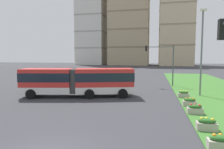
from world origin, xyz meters
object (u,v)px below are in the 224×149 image
apartment_tower_westcentre (130,15)px  apartment_tower_centre (176,27)px  flower_planter_0 (221,142)px  traffic_light_far_right (163,58)px  flower_planter_2 (195,109)px  articulated_bus (78,81)px  flower_planter_1 (207,124)px  car_silver_hatch (89,78)px  flower_planter_3 (190,102)px  apartment_tower_west (93,18)px  flower_planter_4 (184,94)px  streetlight_median (202,49)px

apartment_tower_westcentre → apartment_tower_centre: bearing=-7.1°
flower_planter_0 → traffic_light_far_right: 20.41m
flower_planter_2 → apartment_tower_westcentre: apartment_tower_westcentre is taller
articulated_bus → flower_planter_1: (10.95, -7.96, -1.23)m
car_silver_hatch → flower_planter_0: 25.72m
flower_planter_0 → flower_planter_3: 8.19m
flower_planter_2 → apartment_tower_centre: (6.89, 89.97, 18.60)m
articulated_bus → traffic_light_far_right: size_ratio=2.04×
articulated_bus → flower_planter_0: bearing=-43.6°
flower_planter_1 → apartment_tower_west: apartment_tower_west is taller
articulated_bus → apartment_tower_westcentre: 91.99m
car_silver_hatch → apartment_tower_west: 85.72m
traffic_light_far_right → flower_planter_2: bearing=-82.8°
flower_planter_1 → apartment_tower_westcentre: bearing=99.7°
flower_planter_4 → traffic_light_far_right: 9.09m
flower_planter_0 → flower_planter_1: 2.48m
flower_planter_0 → apartment_tower_westcentre: (-16.53, 98.75, 26.34)m
streetlight_median → apartment_tower_centre: 83.73m
apartment_tower_westcentre → apartment_tower_west: bearing=176.3°
flower_planter_2 → streetlight_median: streetlight_median is taller
streetlight_median → apartment_tower_centre: (4.99, 82.41, 13.95)m
car_silver_hatch → flower_planter_2: car_silver_hatch is taller
car_silver_hatch → traffic_light_far_right: (11.82, -1.83, 3.32)m
streetlight_median → apartment_tower_west: bearing=114.5°
traffic_light_far_right → apartment_tower_west: bearing=114.1°
apartment_tower_westcentre → flower_planter_2: bearing=-79.9°
flower_planter_0 → flower_planter_4: 11.87m
articulated_bus → apartment_tower_westcentre: bearing=93.6°
articulated_bus → flower_planter_1: size_ratio=10.91×
flower_planter_1 → flower_planter_2: same height
flower_planter_1 → flower_planter_2: size_ratio=1.00×
apartment_tower_west → apartment_tower_westcentre: 21.08m
flower_planter_1 → apartment_tower_westcentre: 101.17m
apartment_tower_west → car_silver_hatch: bearing=-73.0°
flower_planter_3 → apartment_tower_centre: size_ratio=0.03×
articulated_bus → flower_planter_4: bearing=7.5°
flower_planter_1 → apartment_tower_centre: size_ratio=0.03×
traffic_light_far_right → apartment_tower_westcentre: (-14.75, 78.75, 22.69)m
streetlight_median → apartment_tower_west: apartment_tower_west is taller
car_silver_hatch → flower_planter_3: (13.60, -13.64, -0.33)m
flower_planter_2 → car_silver_hatch: bearing=130.4°
flower_planter_1 → traffic_light_far_right: traffic_light_far_right is taller
car_silver_hatch → flower_planter_4: 16.86m
flower_planter_2 → apartment_tower_west: (-37.56, 94.28, 25.72)m
apartment_tower_westcentre → apartment_tower_centre: apartment_tower_westcentre is taller
car_silver_hatch → flower_planter_0: bearing=-58.1°
articulated_bus → car_silver_hatch: size_ratio=2.63×
apartment_tower_west → apartment_tower_centre: 45.23m
flower_planter_4 → apartment_tower_west: apartment_tower_west is taller
car_silver_hatch → flower_planter_1: 23.66m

